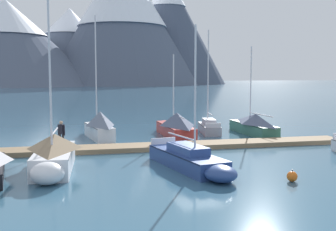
{
  "coord_description": "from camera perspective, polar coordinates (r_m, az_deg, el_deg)",
  "views": [
    {
      "loc": [
        -8.28,
        -21.72,
        4.82
      ],
      "look_at": [
        0.0,
        6.0,
        2.0
      ],
      "focal_mm": 43.77,
      "sensor_mm": 36.0,
      "label": 1
    }
  ],
  "objects": [
    {
      "name": "ground_plane",
      "position": [
        23.74,
        4.17,
        -6.16
      ],
      "size": [
        700.0,
        700.0,
        0.0
      ],
      "primitive_type": "plane",
      "color": "#335B75"
    },
    {
      "name": "mountain_central_massif",
      "position": [
        214.54,
        -21.59,
        9.66
      ],
      "size": [
        88.65,
        88.65,
        41.4
      ],
      "color": "#4C566B",
      "rests_on": "ground"
    },
    {
      "name": "mountain_shoulder_ridge",
      "position": [
        241.16,
        -13.47,
        9.47
      ],
      "size": [
        77.15,
        77.15,
        42.67
      ],
      "color": "#4C566B",
      "rests_on": "ground"
    },
    {
      "name": "mountain_east_summit",
      "position": [
        224.36,
        -6.4,
        13.65
      ],
      "size": [
        81.58,
        81.58,
        68.32
      ],
      "color": "#4C566B",
      "rests_on": "ground"
    },
    {
      "name": "mountain_rear_spur",
      "position": [
        244.43,
        -0.09,
        12.09
      ],
      "size": [
        68.06,
        68.06,
        63.97
      ],
      "color": "#424C60",
      "rests_on": "ground"
    },
    {
      "name": "dock",
      "position": [
        27.42,
        1.2,
        -4.25
      ],
      "size": [
        24.17,
        3.69,
        0.3
      ],
      "color": "#846B4C",
      "rests_on": "ground"
    },
    {
      "name": "sailboat_second_berth",
      "position": [
        21.62,
        -15.61,
        -5.17
      ],
      "size": [
        2.53,
        6.58,
        8.76
      ],
      "color": "white",
      "rests_on": "ground"
    },
    {
      "name": "sailboat_mid_dock_port",
      "position": [
        32.08,
        -9.67,
        -1.34
      ],
      "size": [
        1.95,
        6.31,
        9.44
      ],
      "color": "silver",
      "rests_on": "ground"
    },
    {
      "name": "sailboat_mid_dock_starboard",
      "position": [
        21.18,
        3.24,
        -6.17
      ],
      "size": [
        2.62,
        7.39,
        7.32
      ],
      "color": "navy",
      "rests_on": "ground"
    },
    {
      "name": "sailboat_far_berth",
      "position": [
        32.8,
        0.93,
        -1.3
      ],
      "size": [
        2.27,
        7.74,
        6.52
      ],
      "color": "#B2332D",
      "rests_on": "ground"
    },
    {
      "name": "sailboat_outer_slip",
      "position": [
        35.21,
        5.62,
        -1.5
      ],
      "size": [
        2.54,
        5.75,
        8.69
      ],
      "color": "#93939E",
      "rests_on": "ground"
    },
    {
      "name": "sailboat_end_of_dock",
      "position": [
        34.54,
        11.71,
        -1.18
      ],
      "size": [
        1.96,
        7.25,
        7.25
      ],
      "color": "#336B56",
      "rests_on": "ground"
    },
    {
      "name": "person_on_dock",
      "position": [
        26.71,
        -14.63,
        -2.27
      ],
      "size": [
        0.44,
        0.44,
        1.69
      ],
      "color": "#232328",
      "rests_on": "dock"
    },
    {
      "name": "mooring_buoy_channel_marker",
      "position": [
        19.68,
        16.89,
        -8.12
      ],
      "size": [
        0.48,
        0.48,
        0.56
      ],
      "color": "orange",
      "rests_on": "ground"
    }
  ]
}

